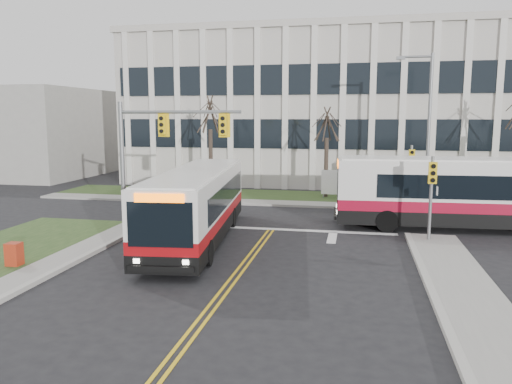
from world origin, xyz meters
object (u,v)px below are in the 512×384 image
(directory_sign, at_px, (333,183))
(bus_cross, at_px, (470,195))
(bus_main, at_px, (197,206))
(newspaper_box_red, at_px, (14,256))
(streetlight, at_px, (426,122))

(directory_sign, xyz_separation_m, bus_cross, (6.99, -7.34, 0.54))
(directory_sign, bearing_deg, bus_main, -113.69)
(bus_main, bearing_deg, bus_cross, 15.30)
(bus_cross, relative_size, newspaper_box_red, 13.47)
(directory_sign, bearing_deg, streetlight, -13.23)
(bus_main, xyz_separation_m, bus_cross, (12.35, 4.88, 0.15))
(directory_sign, bearing_deg, newspaper_box_red, -121.31)
(directory_sign, height_order, bus_main, bus_main)
(directory_sign, xyz_separation_m, bus_main, (-5.36, -12.22, 0.38))
(streetlight, relative_size, bus_cross, 0.72)
(directory_sign, bearing_deg, bus_cross, -46.40)
(directory_sign, height_order, newspaper_box_red, directory_sign)
(bus_main, bearing_deg, directory_sign, 60.07)
(streetlight, xyz_separation_m, bus_main, (-10.89, -10.92, -3.64))
(bus_cross, height_order, newspaper_box_red, bus_cross)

